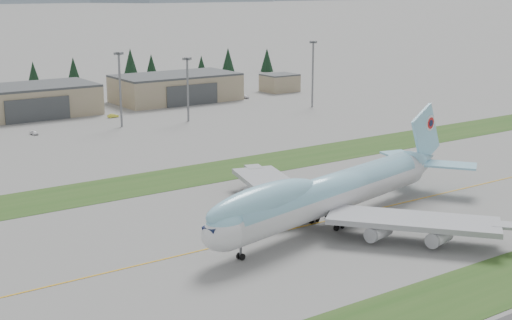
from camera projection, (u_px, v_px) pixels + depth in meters
ground at (336, 219)px, 140.83m from camera, size 7000.00×7000.00×0.00m
grass_strip_near at (497, 283)px, 110.42m from camera, size 400.00×14.00×0.08m
grass_strip_far at (217, 171)px, 176.85m from camera, size 400.00×18.00×0.08m
taxiway_line_main at (336, 219)px, 140.83m from camera, size 400.00×0.40×0.02m
boeing_747_freighter at (330, 193)px, 135.51m from camera, size 74.51×62.62×19.55m
hangar_center at (26, 101)px, 251.28m from camera, size 48.00×26.60×10.80m
hangar_right at (176, 88)px, 284.31m from camera, size 48.00×26.60×10.80m
control_shed at (280, 83)px, 310.69m from camera, size 14.00×12.00×7.60m
floodlight_masts at (91, 81)px, 221.02m from camera, size 172.52×7.69×24.89m
service_vehicle_a at (34, 135)px, 220.48m from camera, size 2.05×3.93×1.28m
service_vehicle_b at (113, 118)px, 249.37m from camera, size 3.97×1.52×1.29m
service_vehicle_c at (245, 98)px, 292.31m from camera, size 2.49×4.86×1.35m
conifer_belt at (19, 76)px, 309.53m from camera, size 273.72×13.94×16.97m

